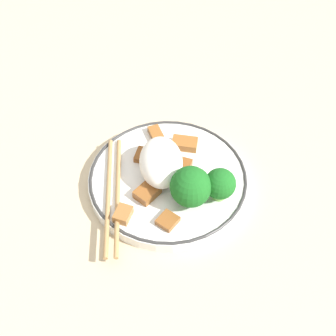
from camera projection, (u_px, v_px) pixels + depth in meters
name	position (u px, v px, depth m)	size (l,w,h in m)	color
ground_plane	(168.00, 184.00, 0.72)	(3.00, 3.00, 0.00)	#C6B28E
plate	(168.00, 179.00, 0.71)	(0.24, 0.24, 0.02)	white
rice_mound	(161.00, 162.00, 0.69)	(0.09, 0.06, 0.05)	white
broccoli_back_left	(191.00, 187.00, 0.65)	(0.06, 0.06, 0.06)	#7FB756
broccoli_back_center	(220.00, 184.00, 0.66)	(0.05, 0.05, 0.05)	#7FB756
meat_near_front	(147.00, 192.00, 0.68)	(0.04, 0.04, 0.01)	brown
meat_near_left	(185.00, 144.00, 0.74)	(0.03, 0.04, 0.01)	#995B28
meat_near_right	(123.00, 214.00, 0.65)	(0.03, 0.03, 0.01)	#9E6633
meat_near_back	(143.00, 155.00, 0.73)	(0.03, 0.03, 0.01)	brown
meat_on_rice_edge	(182.00, 166.00, 0.71)	(0.03, 0.03, 0.01)	brown
meat_mid_left	(156.00, 134.00, 0.76)	(0.04, 0.03, 0.01)	#995B28
meat_mid_right	(168.00, 221.00, 0.65)	(0.04, 0.04, 0.01)	brown
chopsticks	(113.00, 194.00, 0.68)	(0.21, 0.02, 0.01)	#AD8451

